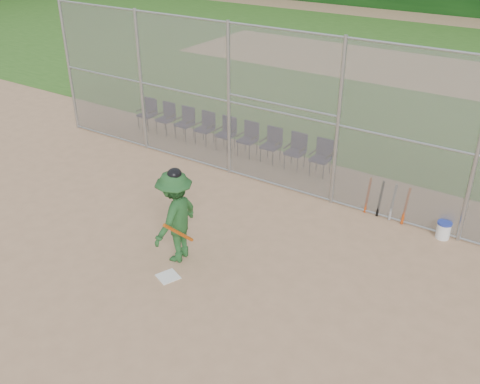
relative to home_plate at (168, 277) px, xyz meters
The scene contains 17 objects.
ground 0.63m from the home_plate, 54.75° to the right, with size 100.00×100.00×0.00m, color tan.
grass_strip 17.49m from the home_plate, 88.80° to the left, with size 100.00×100.00×0.00m, color #30601D.
dirt_patch_far 17.49m from the home_plate, 88.80° to the left, with size 24.00×24.00×0.00m, color tan.
backstop_fence 4.95m from the home_plate, 85.34° to the left, with size 16.09×0.09×4.00m.
home_plate is the anchor object (origin of this frame).
batter_at_plate 1.18m from the home_plate, 112.24° to the left, with size 0.94×1.39×2.04m.
water_cooler 5.97m from the home_plate, 47.15° to the left, with size 0.31×0.31×0.39m.
spare_bats 5.31m from the home_plate, 59.45° to the left, with size 0.96×0.30×0.85m.
chair_0 8.09m from the home_plate, 134.99° to the left, with size 0.54×0.52×0.96m, color #100E36, non-canonical shape.
chair_1 7.56m from the home_plate, 130.86° to the left, with size 0.54×0.52×0.96m, color #100E36, non-canonical shape.
chair_2 7.08m from the home_plate, 126.13° to the left, with size 0.54×0.52×0.96m, color #100E36, non-canonical shape.
chair_3 6.66m from the home_plate, 120.76° to the left, with size 0.54×0.52×0.96m, color #100E36, non-canonical shape.
chair_4 6.30m from the home_plate, 114.72° to the left, with size 0.54×0.52×0.96m, color #100E36, non-canonical shape.
chair_5 6.02m from the home_plate, 108.03° to the left, with size 0.54×0.52×0.96m, color #100E36, non-canonical shape.
chair_6 5.83m from the home_plate, 100.80° to the left, with size 0.54×0.52×0.96m, color #100E36, non-canonical shape.
chair_7 5.74m from the home_plate, 93.20° to the left, with size 0.54×0.52×0.96m, color #100E36, non-canonical shape.
chair_8 5.75m from the home_plate, 85.48° to the left, with size 0.54×0.52×0.96m, color #100E36, non-canonical shape.
Camera 1 is at (5.44, -5.69, 6.36)m, focal length 40.00 mm.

